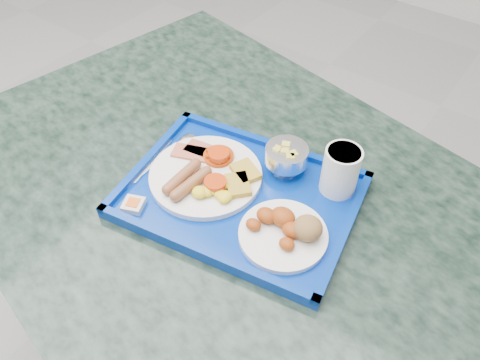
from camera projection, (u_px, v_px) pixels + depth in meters
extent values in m
plane|color=#969698|center=(53.00, 317.00, 1.65)|extent=(6.00, 6.00, 0.00)
cylinder|color=slate|center=(238.00, 360.00, 1.53)|extent=(0.62, 0.62, 0.03)
cylinder|color=slate|center=(238.00, 301.00, 1.24)|extent=(0.12, 0.12, 0.75)
cube|color=black|center=(237.00, 204.00, 0.95)|extent=(1.47, 1.13, 0.04)
cube|color=#032D95|center=(240.00, 196.00, 0.93)|extent=(0.50, 0.40, 0.01)
cube|color=#032D95|center=(272.00, 144.00, 1.01)|extent=(0.44, 0.09, 0.01)
cube|color=#032D95|center=(201.00, 251.00, 0.82)|extent=(0.44, 0.09, 0.01)
cube|color=#032D95|center=(345.00, 231.00, 0.85)|extent=(0.07, 0.32, 0.01)
cube|color=#032D95|center=(149.00, 158.00, 0.98)|extent=(0.07, 0.32, 0.01)
cylinder|color=white|center=(206.00, 175.00, 0.95)|extent=(0.23, 0.23, 0.01)
cube|color=#D06D53|center=(203.00, 150.00, 0.99)|extent=(0.08, 0.05, 0.01)
cube|color=#D06D53|center=(191.00, 153.00, 0.98)|extent=(0.09, 0.07, 0.01)
cylinder|color=#A33606|center=(219.00, 156.00, 0.97)|extent=(0.06, 0.06, 0.01)
sphere|color=#A33606|center=(221.00, 147.00, 0.98)|extent=(0.01, 0.01, 0.01)
sphere|color=#A33606|center=(210.00, 154.00, 0.97)|extent=(0.01, 0.01, 0.01)
sphere|color=#A33606|center=(224.00, 161.00, 0.96)|extent=(0.01, 0.01, 0.01)
sphere|color=#A33606|center=(219.00, 153.00, 0.97)|extent=(0.01, 0.01, 0.01)
sphere|color=#A33606|center=(209.00, 155.00, 0.97)|extent=(0.01, 0.01, 0.01)
sphere|color=#A33606|center=(208.00, 156.00, 0.96)|extent=(0.01, 0.01, 0.01)
sphere|color=#A33606|center=(210.00, 150.00, 0.98)|extent=(0.01, 0.01, 0.01)
sphere|color=#A33606|center=(217.00, 162.00, 0.95)|extent=(0.01, 0.01, 0.01)
sphere|color=#A33606|center=(228.00, 157.00, 0.96)|extent=(0.01, 0.01, 0.01)
sphere|color=#A33606|center=(220.00, 162.00, 0.95)|extent=(0.01, 0.01, 0.01)
sphere|color=#A33606|center=(213.00, 152.00, 0.97)|extent=(0.01, 0.01, 0.01)
sphere|color=#A33606|center=(222.00, 155.00, 0.97)|extent=(0.01, 0.01, 0.01)
sphere|color=#A33606|center=(211.00, 158.00, 0.96)|extent=(0.01, 0.01, 0.01)
sphere|color=#A33606|center=(217.00, 152.00, 0.97)|extent=(0.01, 0.01, 0.01)
sphere|color=#A33606|center=(209.00, 151.00, 0.98)|extent=(0.01, 0.01, 0.01)
sphere|color=#A33606|center=(216.00, 162.00, 0.95)|extent=(0.01, 0.01, 0.01)
cube|color=gold|center=(246.00, 172.00, 0.94)|extent=(0.07, 0.06, 0.01)
cube|color=gold|center=(238.00, 185.00, 0.91)|extent=(0.07, 0.07, 0.01)
cylinder|color=brown|center=(182.00, 176.00, 0.92)|extent=(0.02, 0.09, 0.02)
cylinder|color=brown|center=(191.00, 184.00, 0.91)|extent=(0.03, 0.09, 0.02)
ellipsoid|color=yellow|center=(225.00, 196.00, 0.89)|extent=(0.03, 0.03, 0.02)
ellipsoid|color=yellow|center=(202.00, 192.00, 0.90)|extent=(0.02, 0.02, 0.01)
ellipsoid|color=yellow|center=(199.00, 192.00, 0.90)|extent=(0.03, 0.03, 0.02)
ellipsoid|color=yellow|center=(212.00, 190.00, 0.90)|extent=(0.02, 0.02, 0.02)
ellipsoid|color=yellow|center=(224.00, 198.00, 0.89)|extent=(0.02, 0.02, 0.02)
ellipsoid|color=yellow|center=(227.00, 196.00, 0.89)|extent=(0.02, 0.02, 0.01)
ellipsoid|color=yellow|center=(220.00, 194.00, 0.89)|extent=(0.02, 0.02, 0.02)
ellipsoid|color=yellow|center=(210.00, 187.00, 0.91)|extent=(0.02, 0.02, 0.02)
ellipsoid|color=yellow|center=(223.00, 185.00, 0.91)|extent=(0.03, 0.03, 0.02)
ellipsoid|color=yellow|center=(207.00, 191.00, 0.90)|extent=(0.03, 0.03, 0.02)
cylinder|color=#BF2905|center=(219.00, 154.00, 0.96)|extent=(0.04, 0.04, 0.01)
cylinder|color=#BF2905|center=(215.00, 183.00, 0.91)|extent=(0.04, 0.04, 0.01)
cylinder|color=white|center=(283.00, 235.00, 0.85)|extent=(0.16, 0.16, 0.01)
ellipsoid|color=#9C4112|center=(287.00, 244.00, 0.81)|extent=(0.03, 0.02, 0.02)
ellipsoid|color=#9C4112|center=(292.00, 230.00, 0.83)|extent=(0.04, 0.03, 0.03)
ellipsoid|color=#9C4112|center=(283.00, 217.00, 0.85)|extent=(0.05, 0.04, 0.03)
ellipsoid|color=#9C4112|center=(266.00, 215.00, 0.85)|extent=(0.04, 0.03, 0.03)
ellipsoid|color=#9C4112|center=(253.00, 225.00, 0.84)|extent=(0.03, 0.02, 0.02)
ellipsoid|color=olive|center=(308.00, 228.00, 0.82)|extent=(0.05, 0.05, 0.04)
cylinder|color=silver|center=(285.00, 169.00, 0.97)|extent=(0.05, 0.05, 0.01)
cylinder|color=silver|center=(286.00, 165.00, 0.96)|extent=(0.02, 0.02, 0.02)
cylinder|color=silver|center=(287.00, 155.00, 0.94)|extent=(0.09, 0.09, 0.03)
cube|color=#DFCE55|center=(277.00, 150.00, 0.93)|extent=(0.01, 0.02, 0.01)
cube|color=#DFCE55|center=(290.00, 158.00, 0.92)|extent=(0.02, 0.02, 0.01)
cube|color=#DFCE55|center=(286.00, 146.00, 0.94)|extent=(0.02, 0.02, 0.01)
cube|color=#DFCE55|center=(285.00, 152.00, 0.93)|extent=(0.02, 0.02, 0.01)
cube|color=#DFCE55|center=(293.00, 155.00, 0.92)|extent=(0.02, 0.02, 0.01)
cylinder|color=white|center=(340.00, 171.00, 0.90)|extent=(0.07, 0.07, 0.10)
cylinder|color=#F55E0D|center=(344.00, 154.00, 0.87)|extent=(0.06, 0.06, 0.01)
cube|color=silver|center=(152.00, 161.00, 0.98)|extent=(0.04, 0.14, 0.00)
ellipsoid|color=silver|center=(187.00, 140.00, 1.03)|extent=(0.04, 0.05, 0.01)
cube|color=silver|center=(150.00, 166.00, 0.97)|extent=(0.01, 0.17, 0.00)
cube|color=silver|center=(134.00, 205.00, 0.89)|extent=(0.05, 0.05, 0.01)
cube|color=orange|center=(133.00, 202.00, 0.89)|extent=(0.03, 0.03, 0.00)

